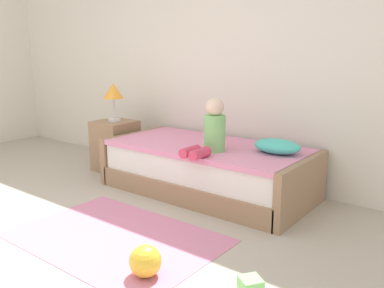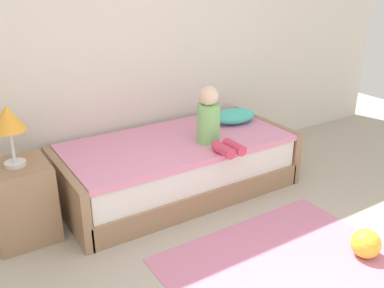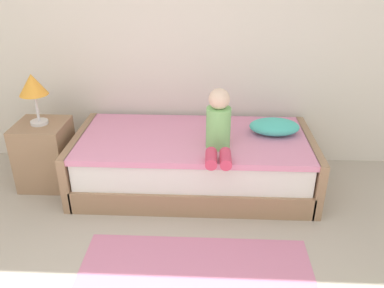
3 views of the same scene
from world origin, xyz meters
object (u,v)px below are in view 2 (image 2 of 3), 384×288
(bed, at_px, (177,166))
(child_figure, at_px, (212,121))
(table_lamp, at_px, (8,121))
(toy_ball, at_px, (366,243))
(pillow, at_px, (234,116))
(nightstand, at_px, (22,202))

(bed, relative_size, child_figure, 4.14)
(table_lamp, distance_m, child_figure, 1.59)
(child_figure, xyz_separation_m, toy_ball, (0.42, -1.33, -0.60))
(table_lamp, bearing_deg, child_figure, -7.82)
(bed, height_order, child_figure, child_figure)
(table_lamp, bearing_deg, pillow, 3.16)
(pillow, distance_m, toy_ball, 1.72)
(nightstand, height_order, table_lamp, table_lamp)
(child_figure, relative_size, toy_ball, 2.42)
(bed, relative_size, pillow, 4.80)
(bed, distance_m, nightstand, 1.35)
(nightstand, xyz_separation_m, toy_ball, (1.98, -1.55, -0.19))
(bed, xyz_separation_m, table_lamp, (-1.35, -0.01, 0.69))
(nightstand, xyz_separation_m, child_figure, (1.56, -0.21, 0.40))
(nightstand, distance_m, toy_ball, 2.52)
(nightstand, distance_m, table_lamp, 0.64)
(table_lamp, relative_size, child_figure, 0.88)
(child_figure, bearing_deg, table_lamp, 172.18)
(toy_ball, bearing_deg, nightstand, 142.07)
(nightstand, bearing_deg, table_lamp, 0.00)
(table_lamp, distance_m, toy_ball, 2.65)
(child_figure, relative_size, pillow, 1.16)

